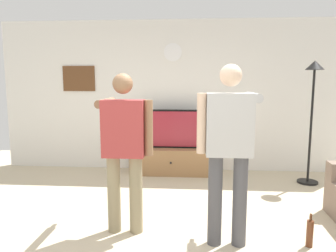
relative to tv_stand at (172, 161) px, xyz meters
The scene contains 10 objects.
ground_plane 2.61m from the tv_stand, 88.66° to the right, with size 8.40×8.40×0.00m, color beige.
back_wall 1.18m from the tv_stand, 80.15° to the left, with size 6.40×0.10×2.70m, color silver.
tv_stand is the anchor object (origin of this frame).
television 0.57m from the tv_stand, 90.00° to the left, with size 1.18×0.07×0.68m.
wall_clock 1.92m from the tv_stand, 90.00° to the left, with size 0.32×0.32×0.03m, color white.
framed_picture 2.26m from the tv_stand, behind, with size 0.59×0.04×0.45m, color brown.
floor_lamp 2.52m from the tv_stand, ahead, with size 0.32×0.32×1.94m.
person_standing_nearer_lamp 2.34m from the tv_stand, 99.36° to the right, with size 0.62×0.78×1.70m.
person_standing_nearer_couch 2.61m from the tv_stand, 73.53° to the right, with size 0.62×0.78×1.78m.
beverage_bottle 2.83m from the tv_stand, 57.57° to the right, with size 0.07×0.07×0.34m.
Camera 1 is at (0.29, -2.81, 1.62)m, focal length 33.76 mm.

